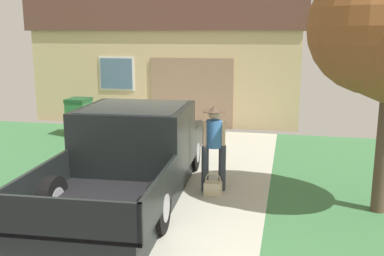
% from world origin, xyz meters
% --- Properties ---
extents(pickup_truck, '(2.38, 5.46, 1.64)m').
position_xyz_m(pickup_truck, '(0.04, 3.40, 0.72)').
color(pickup_truck, black).
rests_on(pickup_truck, ground).
extents(person_with_hat, '(0.46, 0.44, 1.68)m').
position_xyz_m(person_with_hat, '(1.53, 3.71, 0.97)').
color(person_with_hat, '#333842').
rests_on(person_with_hat, ground).
extents(handbag, '(0.32, 0.22, 0.45)m').
position_xyz_m(handbag, '(1.57, 3.46, 0.14)').
color(handbag, beige).
rests_on(handbag, ground).
extents(house_with_garage, '(9.34, 5.60, 4.17)m').
position_xyz_m(house_with_garage, '(-1.27, 12.12, 2.11)').
color(house_with_garage, '#CEB483').
rests_on(house_with_garage, ground).
extents(wheeled_trash_bin, '(0.60, 0.72, 1.12)m').
position_xyz_m(wheeled_trash_bin, '(-3.19, 7.55, 0.61)').
color(wheeled_trash_bin, '#286B38').
rests_on(wheeled_trash_bin, ground).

